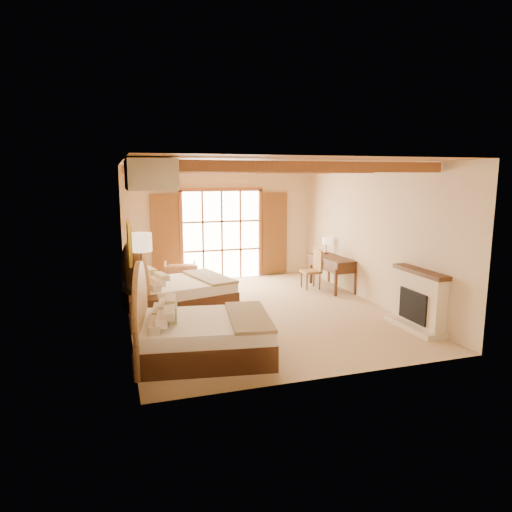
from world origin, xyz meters
name	(u,v)px	position (x,y,z in m)	size (l,w,h in m)	color
floor	(259,311)	(0.00, 0.00, 0.00)	(7.00, 7.00, 0.00)	tan
wall_back	(221,223)	(0.00, 3.50, 1.60)	(5.50, 5.50, 0.00)	beige
wall_left	(126,245)	(-2.75, 0.00, 1.60)	(7.00, 7.00, 0.00)	beige
wall_right	(372,234)	(2.75, 0.00, 1.60)	(7.00, 7.00, 0.00)	beige
ceiling	(259,163)	(0.00, 0.00, 3.20)	(7.00, 7.00, 0.00)	#AE6D31
ceiling_beams	(259,169)	(0.00, 0.00, 3.08)	(5.39, 4.60, 0.18)	#98602F
french_doors	(222,235)	(0.00, 3.44, 1.25)	(3.95, 0.08, 2.60)	white
fireplace	(418,303)	(2.60, -2.00, 0.51)	(0.46, 1.40, 1.16)	beige
painting	(129,242)	(-2.70, -0.75, 1.75)	(0.06, 0.95, 0.75)	yellow
canopy_valance	(150,175)	(-2.40, -2.00, 2.95)	(0.70, 1.40, 0.45)	beige
bed_near	(195,333)	(-1.79, -2.18, 0.43)	(2.37, 1.92, 1.41)	#472815
bed_far	(173,291)	(-1.78, 0.66, 0.43)	(2.52, 2.10, 1.41)	#472815
nightstand	(144,313)	(-2.48, -0.48, 0.32)	(0.53, 0.53, 0.64)	#472815
floor_lamp	(141,249)	(-2.50, -0.69, 1.62)	(0.40, 0.40, 1.90)	#322015
armchair	(181,276)	(-1.36, 2.34, 0.38)	(0.81, 0.84, 0.76)	tan
ottoman	(193,282)	(-1.04, 2.38, 0.19)	(0.51, 0.51, 0.37)	#9E7A4B
desk	(332,272)	(2.47, 1.36, 0.45)	(0.77, 1.61, 0.84)	#472815
desk_chair	(312,276)	(1.95, 1.53, 0.32)	(0.46, 0.46, 1.03)	#99643D
desk_lamp	(326,241)	(2.54, 1.89, 1.18)	(0.22, 0.22, 0.44)	#322015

